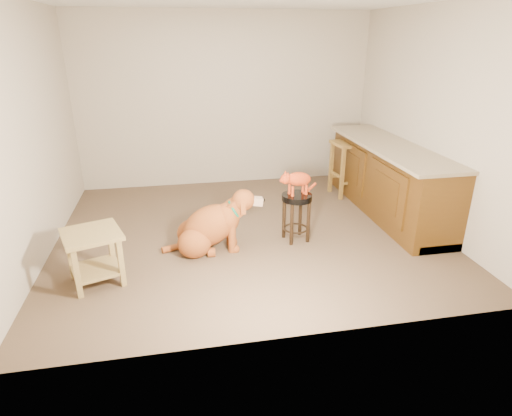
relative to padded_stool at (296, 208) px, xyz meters
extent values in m
cube|color=brown|center=(-0.51, 0.30, -0.40)|extent=(4.50, 4.00, 0.01)
cube|color=#ADA18B|center=(-0.51, 2.30, 0.90)|extent=(4.50, 0.04, 2.60)
cube|color=#ADA18B|center=(-0.51, -1.70, 0.90)|extent=(4.50, 0.04, 2.60)
cube|color=#ADA18B|center=(-2.76, 0.30, 0.90)|extent=(0.04, 4.00, 2.60)
cube|color=#ADA18B|center=(1.74, 0.30, 0.90)|extent=(0.04, 4.00, 2.60)
cube|color=#4E300E|center=(1.44, 0.60, 0.05)|extent=(0.60, 2.50, 0.90)
cube|color=gray|center=(1.41, 0.60, 0.52)|extent=(0.70, 2.56, 0.04)
cube|color=black|center=(1.48, 0.60, -0.35)|extent=(0.52, 2.50, 0.10)
cube|color=#4E300E|center=(1.12, 0.05, 0.10)|extent=(0.02, 0.90, 0.62)
cube|color=#4E300E|center=(1.12, 1.15, 0.10)|extent=(0.02, 0.90, 0.62)
cube|color=#40260B|center=(1.11, 0.05, 0.10)|extent=(0.02, 0.60, 0.40)
cube|color=#40260B|center=(1.11, 1.15, 0.10)|extent=(0.02, 0.60, 0.40)
cylinder|color=black|center=(0.09, 0.12, -0.15)|extent=(0.04, 0.04, 0.50)
cylinder|color=black|center=(-0.12, 0.09, -0.15)|extent=(0.04, 0.04, 0.50)
cylinder|color=black|center=(0.12, -0.09, -0.15)|extent=(0.04, 0.04, 0.50)
cylinder|color=black|center=(-0.09, -0.12, -0.15)|extent=(0.04, 0.04, 0.50)
torus|color=black|center=(0.00, 0.00, -0.26)|extent=(0.34, 0.34, 0.02)
cylinder|color=black|center=(0.00, 0.00, 0.13)|extent=(0.35, 0.35, 0.07)
cube|color=brown|center=(1.32, 1.56, -0.02)|extent=(0.05, 0.05, 0.76)
cube|color=brown|center=(0.97, 1.51, -0.02)|extent=(0.05, 0.05, 0.76)
cube|color=brown|center=(1.36, 1.21, -0.02)|extent=(0.05, 0.05, 0.76)
cube|color=brown|center=(1.02, 1.17, -0.02)|extent=(0.05, 0.05, 0.76)
cube|color=brown|center=(1.17, 1.36, 0.38)|extent=(0.49, 0.49, 0.04)
cube|color=olive|center=(-2.03, -0.29, -0.15)|extent=(0.06, 0.06, 0.49)
cube|color=olive|center=(-2.40, -0.42, -0.15)|extent=(0.06, 0.06, 0.49)
cube|color=olive|center=(-1.90, -0.66, -0.15)|extent=(0.06, 0.06, 0.49)
cube|color=olive|center=(-2.27, -0.79, -0.15)|extent=(0.06, 0.06, 0.49)
cube|color=olive|center=(-2.15, -0.54, 0.11)|extent=(0.65, 0.65, 0.04)
cube|color=olive|center=(-2.15, -0.54, -0.26)|extent=(0.55, 0.55, 0.03)
ellipsoid|color=brown|center=(-1.19, 0.07, -0.25)|extent=(0.37, 0.30, 0.33)
ellipsoid|color=brown|center=(-1.19, -0.20, -0.25)|extent=(0.37, 0.30, 0.33)
cylinder|color=brown|center=(-1.01, 0.09, -0.36)|extent=(0.08, 0.10, 0.10)
cylinder|color=brown|center=(-1.01, -0.22, -0.36)|extent=(0.08, 0.10, 0.10)
ellipsoid|color=brown|center=(-1.01, -0.07, -0.11)|extent=(0.76, 0.40, 0.68)
ellipsoid|color=brown|center=(-0.82, -0.07, -0.03)|extent=(0.28, 0.31, 0.34)
cylinder|color=brown|center=(-0.77, 0.02, -0.20)|extent=(0.09, 0.09, 0.39)
cylinder|color=brown|center=(-0.77, -0.16, -0.20)|extent=(0.09, 0.09, 0.39)
sphere|color=brown|center=(-0.74, 0.02, -0.38)|extent=(0.10, 0.10, 0.10)
sphere|color=brown|center=(-0.74, -0.16, -0.38)|extent=(0.10, 0.10, 0.10)
cylinder|color=brown|center=(-0.73, -0.07, 0.08)|extent=(0.25, 0.18, 0.25)
ellipsoid|color=brown|center=(-0.63, -0.07, 0.17)|extent=(0.25, 0.23, 0.24)
cube|color=tan|center=(-0.49, -0.07, 0.15)|extent=(0.17, 0.09, 0.11)
sphere|color=black|center=(-0.42, -0.07, 0.15)|extent=(0.06, 0.06, 0.06)
cube|color=brown|center=(-0.65, 0.04, 0.14)|extent=(0.05, 0.06, 0.18)
cube|color=brown|center=(-0.65, -0.18, 0.14)|extent=(0.05, 0.06, 0.18)
torus|color=#0C6541|center=(-0.73, -0.07, 0.07)|extent=(0.14, 0.23, 0.21)
cylinder|color=#D8BF4C|center=(-0.68, -0.07, -0.01)|extent=(0.01, 0.05, 0.05)
cylinder|color=brown|center=(-1.40, -0.01, -0.37)|extent=(0.32, 0.17, 0.07)
ellipsoid|color=#A63110|center=(0.02, 0.00, 0.35)|extent=(0.34, 0.20, 0.20)
cylinder|color=#A63110|center=(-0.08, 0.03, 0.22)|extent=(0.03, 0.03, 0.12)
sphere|color=#A63110|center=(-0.08, 0.03, 0.18)|extent=(0.04, 0.04, 0.04)
cylinder|color=#A63110|center=(-0.07, -0.05, 0.22)|extent=(0.03, 0.03, 0.12)
sphere|color=#A63110|center=(-0.07, -0.05, 0.18)|extent=(0.04, 0.04, 0.04)
cylinder|color=#A63110|center=(0.08, 0.06, 0.22)|extent=(0.03, 0.03, 0.12)
sphere|color=#A63110|center=(0.08, 0.06, 0.18)|extent=(0.04, 0.04, 0.04)
cylinder|color=#A63110|center=(0.10, -0.03, 0.22)|extent=(0.03, 0.03, 0.12)
sphere|color=#A63110|center=(0.10, -0.03, 0.18)|extent=(0.04, 0.04, 0.04)
sphere|color=#A63110|center=(-0.15, -0.03, 0.37)|extent=(0.11, 0.11, 0.11)
sphere|color=#A63110|center=(-0.19, -0.03, 0.36)|extent=(0.04, 0.04, 0.04)
sphere|color=brown|center=(-0.21, -0.04, 0.36)|extent=(0.02, 0.02, 0.02)
cone|color=#A63110|center=(-0.14, 0.01, 0.43)|extent=(0.06, 0.06, 0.05)
cone|color=#C66B60|center=(-0.14, 0.01, 0.42)|extent=(0.03, 0.03, 0.03)
cone|color=#A63110|center=(-0.13, -0.06, 0.43)|extent=(0.06, 0.06, 0.05)
cone|color=#C66B60|center=(-0.13, -0.06, 0.42)|extent=(0.03, 0.03, 0.03)
cylinder|color=#A63110|center=(0.17, 0.07, 0.19)|extent=(0.21, 0.16, 0.11)
camera|label=1|loc=(-1.31, -4.38, 1.84)|focal=30.00mm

